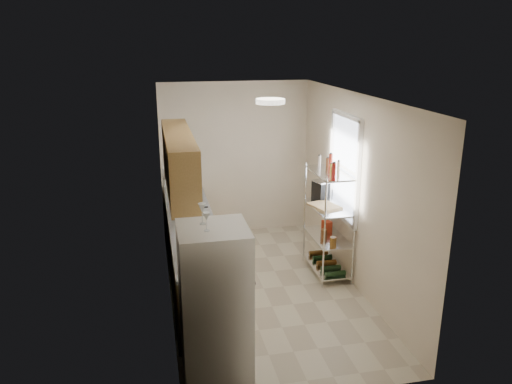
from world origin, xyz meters
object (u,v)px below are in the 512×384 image
frying_pan_large (188,213)px  cutting_board (325,206)px  espresso_machine (321,190)px  refrigerator (215,305)px  rice_cooker (191,216)px

frying_pan_large → cutting_board: cutting_board is taller
cutting_board → espresso_machine: bearing=81.1°
cutting_board → frying_pan_large: bearing=168.2°
refrigerator → rice_cooker: bearing=91.6°
refrigerator → espresso_machine: 2.98m
cutting_board → espresso_machine: espresso_machine is taller
rice_cooker → espresso_machine: size_ratio=0.97×
rice_cooker → espresso_machine: bearing=8.9°
rice_cooker → refrigerator: bearing=-88.4°
refrigerator → espresso_machine: size_ratio=5.63×
rice_cooker → cutting_board: size_ratio=0.66×
frying_pan_large → cutting_board: (1.88, -0.39, 0.10)m
rice_cooker → cutting_board: rice_cooker is taller
frying_pan_large → espresso_machine: (1.93, -0.06, 0.23)m
rice_cooker → frying_pan_large: bearing=92.1°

